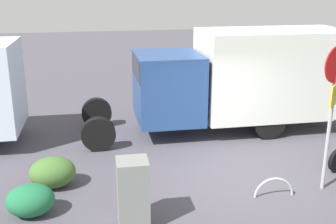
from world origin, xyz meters
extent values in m
plane|color=#494650|center=(0.00, 0.00, 0.00)|extent=(60.00, 60.00, 0.00)
cylinder|color=black|center=(-1.65, -3.98, 0.45)|extent=(0.90, 0.25, 0.90)
cylinder|color=black|center=(-1.64, -2.08, 0.45)|extent=(0.90, 0.25, 0.90)
cylinder|color=black|center=(3.10, -4.00, 0.45)|extent=(0.90, 0.25, 0.90)
cylinder|color=black|center=(3.11, -2.10, 0.45)|extent=(0.90, 0.25, 0.90)
cube|color=silver|center=(-2.05, -3.02, 1.70)|extent=(4.26, 2.22, 2.49)
cube|color=navy|center=(1.08, -3.04, 1.40)|extent=(1.81, 2.11, 1.90)
cube|color=black|center=(1.08, -3.04, 2.00)|extent=(1.83, 1.95, 0.60)
cylinder|color=#9E9EA3|center=(-1.55, 0.97, 1.45)|extent=(0.08, 0.08, 2.90)
cube|color=yellow|center=(-1.55, 0.99, 2.07)|extent=(0.33, 0.33, 0.44)
cube|color=gray|center=(2.61, 1.63, 0.64)|extent=(0.57, 0.55, 1.29)
torus|color=#B7B7BC|center=(-0.37, 1.11, 0.00)|extent=(0.85, 0.11, 0.85)
ellipsoid|color=#41682E|center=(4.16, -0.20, 0.34)|extent=(0.99, 0.81, 0.67)
ellipsoid|color=#1F683F|center=(4.49, 0.92, 0.31)|extent=(0.91, 0.74, 0.62)
camera|label=1|loc=(3.27, 8.36, 4.27)|focal=44.88mm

